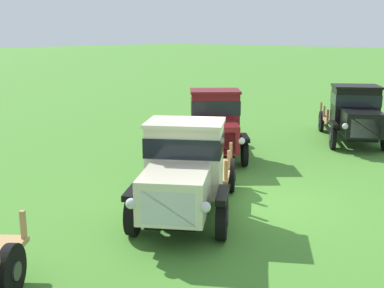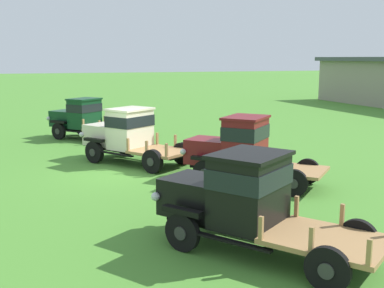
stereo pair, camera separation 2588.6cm
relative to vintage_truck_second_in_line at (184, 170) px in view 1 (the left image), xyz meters
The scene contains 4 objects.
ground_plane 2.16m from the vintage_truck_second_in_line, 10.55° to the right, with size 240.00×240.00×0.00m, color #47842D.
vintage_truck_second_in_line is the anchor object (origin of this frame).
vintage_truck_midrow_center 5.28m from the vintage_truck_second_in_line, 32.91° to the left, with size 4.42×4.35×2.22m.
vintage_truck_far_side 9.58m from the vintage_truck_second_in_line, ahead, with size 4.97×4.17×2.13m.
Camera 1 is at (-8.96, -6.52, 4.00)m, focal length 45.00 mm.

